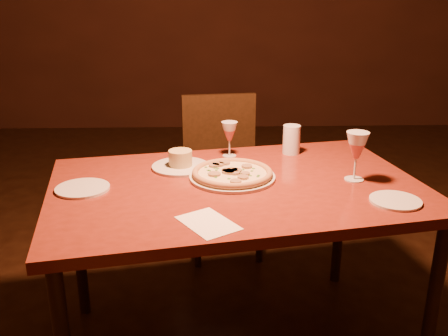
{
  "coord_description": "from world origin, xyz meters",
  "views": [
    {
      "loc": [
        -0.36,
        -2.01,
        1.46
      ],
      "look_at": [
        -0.3,
        -0.17,
        0.8
      ],
      "focal_mm": 40.0,
      "sensor_mm": 36.0,
      "label": 1
    }
  ],
  "objects": [
    {
      "name": "floor",
      "position": [
        0.0,
        0.0,
        0.0
      ],
      "size": [
        7.0,
        7.0,
        0.0
      ],
      "primitive_type": "plane",
      "color": "#311D10",
      "rests_on": "ground"
    },
    {
      "name": "menu_card",
      "position": [
        -0.37,
        -0.56,
        0.76
      ],
      "size": [
        0.22,
        0.24,
        0.0
      ],
      "primitive_type": "cube",
      "rotation": [
        0.0,
        0.0,
        0.57
      ],
      "color": "white",
      "rests_on": "dining_table"
    },
    {
      "name": "wine_glass_right",
      "position": [
        0.21,
        -0.19,
        0.85
      ],
      "size": [
        0.09,
        0.09,
        0.19
      ],
      "primitive_type": null,
      "color": "#AE4B48",
      "rests_on": "dining_table"
    },
    {
      "name": "chair_far",
      "position": [
        -0.29,
        0.72,
        0.51
      ],
      "size": [
        0.48,
        0.48,
        0.9
      ],
      "rotation": [
        0.0,
        0.0,
        0.12
      ],
      "color": "black",
      "rests_on": "floor"
    },
    {
      "name": "water_tumbler",
      "position": [
        0.01,
        0.16,
        0.82
      ],
      "size": [
        0.08,
        0.08,
        0.13
      ],
      "primitive_type": "cylinder",
      "color": "silver",
      "rests_on": "dining_table"
    },
    {
      "name": "ramekin_saucer",
      "position": [
        -0.48,
        -0.03,
        0.78
      ],
      "size": [
        0.24,
        0.24,
        0.08
      ],
      "color": "silver",
      "rests_on": "dining_table"
    },
    {
      "name": "side_plate_near",
      "position": [
        0.29,
        -0.41,
        0.76
      ],
      "size": [
        0.18,
        0.18,
        0.01
      ],
      "primitive_type": "cylinder",
      "color": "silver",
      "rests_on": "dining_table"
    },
    {
      "name": "pizza_plate",
      "position": [
        -0.27,
        -0.16,
        0.78
      ],
      "size": [
        0.34,
        0.34,
        0.04
      ],
      "color": "silver",
      "rests_on": "dining_table"
    },
    {
      "name": "wine_glass_far",
      "position": [
        -0.27,
        0.12,
        0.84
      ],
      "size": [
        0.07,
        0.07,
        0.16
      ],
      "primitive_type": null,
      "color": "#AE4B48",
      "rests_on": "dining_table"
    },
    {
      "name": "dining_table",
      "position": [
        -0.26,
        -0.22,
        0.69
      ],
      "size": [
        1.56,
        1.16,
        0.76
      ],
      "rotation": [
        0.0,
        0.0,
        0.19
      ],
      "color": "maroon",
      "rests_on": "floor"
    },
    {
      "name": "side_plate_left",
      "position": [
        -0.84,
        -0.26,
        0.76
      ],
      "size": [
        0.2,
        0.2,
        0.01
      ],
      "primitive_type": "cylinder",
      "color": "silver",
      "rests_on": "dining_table"
    }
  ]
}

